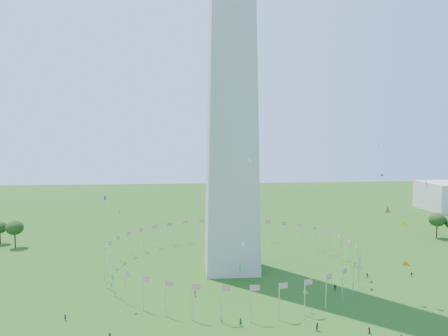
% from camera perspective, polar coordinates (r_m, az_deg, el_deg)
% --- Properties ---
extents(washington_monument, '(16.80, 16.80, 169.00)m').
position_cam_1_polar(washington_monument, '(144.88, 1.03, 20.62)').
color(washington_monument, '#B7B3A3').
rests_on(washington_monument, ground).
extents(flag_ring, '(80.24, 80.24, 9.00)m').
position_cam_1_polar(flag_ring, '(144.73, 0.98, -11.45)').
color(flag_ring, silver).
rests_on(flag_ring, ground).
extents(crowd, '(99.41, 68.62, 1.98)m').
position_cam_1_polar(crowd, '(104.30, 11.50, -20.17)').
color(crowd, slate).
rests_on(crowd, ground).
extents(kites_aloft, '(89.67, 83.63, 40.54)m').
position_cam_1_polar(kites_aloft, '(117.77, 13.89, -7.31)').
color(kites_aloft, yellow).
rests_on(kites_aloft, ground).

